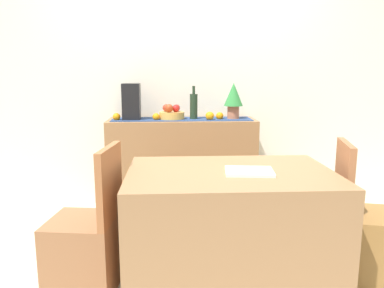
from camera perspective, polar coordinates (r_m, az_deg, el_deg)
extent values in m
cube|color=beige|center=(2.94, -0.19, -16.27)|extent=(6.40, 6.40, 0.02)
cube|color=silver|center=(3.80, -1.11, 11.06)|extent=(6.40, 0.06, 2.70)
cube|color=#996B44|center=(3.65, -1.49, -3.26)|extent=(1.39, 0.42, 0.89)
cube|color=navy|center=(3.57, -1.53, 3.76)|extent=(1.30, 0.32, 0.01)
cylinder|color=gold|center=(3.56, -3.05, 4.33)|extent=(0.24, 0.24, 0.07)
sphere|color=#A93523|center=(3.59, -3.89, 5.46)|extent=(0.07, 0.07, 0.07)
sphere|color=red|center=(3.54, -2.45, 5.38)|extent=(0.07, 0.07, 0.07)
sphere|color=#A83C1D|center=(3.50, -3.46, 5.39)|extent=(0.08, 0.08, 0.08)
sphere|color=#B42820|center=(3.60, -2.34, 5.45)|extent=(0.07, 0.07, 0.07)
cylinder|color=#213421|center=(3.56, 0.25, 5.63)|extent=(0.07, 0.07, 0.24)
cylinder|color=#213421|center=(3.55, 0.26, 8.13)|extent=(0.03, 0.03, 0.07)
cube|color=black|center=(3.57, -9.09, 6.29)|extent=(0.16, 0.18, 0.34)
cylinder|color=#B0684A|center=(3.61, 6.21, 4.73)|extent=(0.11, 0.11, 0.13)
cone|color=#2E7D3B|center=(3.59, 6.27, 7.43)|extent=(0.18, 0.18, 0.21)
sphere|color=orange|center=(3.51, -5.42, 4.10)|extent=(0.07, 0.07, 0.07)
sphere|color=orange|center=(3.51, 2.68, 4.24)|extent=(0.08, 0.08, 0.08)
sphere|color=orange|center=(3.56, 4.18, 4.24)|extent=(0.07, 0.07, 0.07)
sphere|color=orange|center=(3.55, -11.28, 4.03)|extent=(0.07, 0.07, 0.07)
cube|color=#A0704A|center=(2.42, 5.65, -12.54)|extent=(1.24, 0.84, 0.74)
cube|color=white|center=(2.27, 8.60, -4.12)|extent=(0.30, 0.24, 0.02)
cube|color=#996340|center=(2.52, -15.93, -15.60)|extent=(0.45, 0.45, 0.45)
cube|color=#A5623A|center=(2.30, -12.27, -5.93)|extent=(0.09, 0.40, 0.45)
cube|color=olive|center=(2.76, 24.99, -13.83)|extent=(0.48, 0.48, 0.45)
cube|color=#A2633E|center=(2.57, 21.88, -4.71)|extent=(0.13, 0.40, 0.45)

